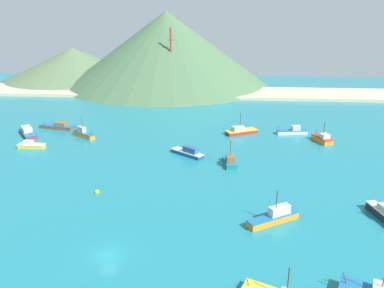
% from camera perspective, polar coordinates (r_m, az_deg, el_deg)
% --- Properties ---
extents(ground, '(260.00, 280.00, 0.50)m').
position_cam_1_polar(ground, '(84.88, -6.83, -4.58)').
color(ground, teal).
extents(fishing_boat_0, '(9.37, 6.77, 5.99)m').
position_cam_1_polar(fishing_boat_0, '(66.75, 12.33, -10.65)').
color(fishing_boat_0, orange).
rests_on(fishing_boat_0, ground).
extents(fishing_boat_2, '(6.99, 2.16, 2.09)m').
position_cam_1_polar(fishing_boat_2, '(108.03, -23.03, -0.19)').
color(fishing_boat_2, gold).
rests_on(fishing_boat_2, ground).
extents(fishing_boat_4, '(3.54, 7.13, 6.10)m').
position_cam_1_polar(fishing_boat_4, '(88.83, 5.70, -2.63)').
color(fishing_boat_4, '#198466').
rests_on(fishing_boat_4, ground).
extents(fishing_boat_5, '(8.58, 9.62, 2.32)m').
position_cam_1_polar(fishing_boat_5, '(119.94, -23.46, 1.63)').
color(fishing_boat_5, red).
rests_on(fishing_boat_5, ground).
extents(fishing_boat_6, '(7.58, 6.05, 6.46)m').
position_cam_1_polar(fishing_boat_6, '(112.58, -16.00, 1.52)').
color(fishing_boat_6, orange).
rests_on(fishing_boat_6, ground).
extents(fishing_boat_7, '(8.77, 7.35, 2.42)m').
position_cam_1_polar(fishing_boat_7, '(94.24, -0.55, -1.23)').
color(fishing_boat_7, '#14478C').
rests_on(fishing_boat_7, ground).
extents(fishing_boat_10, '(9.21, 3.51, 2.48)m').
position_cam_1_polar(fishing_boat_10, '(115.06, 14.88, 1.88)').
color(fishing_boat_10, silver).
rests_on(fishing_boat_10, ground).
extents(fishing_boat_11, '(11.53, 5.43, 2.07)m').
position_cam_1_polar(fishing_boat_11, '(123.45, -19.45, 2.54)').
color(fishing_boat_11, brown).
rests_on(fishing_boat_11, ground).
extents(fishing_boat_12, '(4.99, 7.25, 5.66)m').
position_cam_1_polar(fishing_boat_12, '(110.05, 19.02, 0.77)').
color(fishing_boat_12, orange).
rests_on(fishing_boat_12, ground).
extents(fishing_boat_14, '(9.82, 7.02, 6.20)m').
position_cam_1_polar(fishing_boat_14, '(112.22, 7.31, 1.96)').
color(fishing_boat_14, red).
rests_on(fishing_boat_14, ground).
extents(buoy_1, '(0.99, 0.99, 0.99)m').
position_cam_1_polar(buoy_1, '(77.72, -14.09, -7.04)').
color(buoy_1, gold).
rests_on(buoy_1, ground).
extents(beach_strip, '(247.00, 23.84, 1.20)m').
position_cam_1_polar(beach_strip, '(168.15, -1.11, 7.80)').
color(beach_strip, beige).
rests_on(beach_strip, ground).
extents(hill_west, '(73.79, 73.79, 16.52)m').
position_cam_1_polar(hill_west, '(210.85, -17.40, 11.37)').
color(hill_west, '#56704C').
rests_on(hill_west, ground).
extents(hill_central, '(98.10, 98.10, 34.55)m').
position_cam_1_polar(hill_central, '(189.00, -3.83, 14.13)').
color(hill_central, '#476B47').
rests_on(hill_central, ground).
extents(radio_tower, '(2.78, 2.23, 27.82)m').
position_cam_1_polar(radio_tower, '(166.14, -3.16, 12.38)').
color(radio_tower, '#B7332D').
rests_on(radio_tower, ground).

